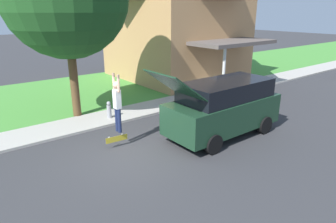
# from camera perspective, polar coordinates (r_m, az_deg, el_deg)

# --- Properties ---
(ground_plane) EXTENTS (120.00, 120.00, 0.00)m
(ground_plane) POSITION_cam_1_polar(r_m,az_deg,el_deg) (10.34, -7.31, -7.98)
(ground_plane) COLOR #333335
(lawn) EXTENTS (10.00, 80.00, 0.08)m
(lawn) POSITION_cam_1_polar(r_m,az_deg,el_deg) (19.75, -4.41, 5.29)
(lawn) COLOR #478E38
(lawn) RESTS_ON ground_plane
(sidewalk) EXTENTS (1.80, 80.00, 0.10)m
(sidewalk) POSITION_cam_1_polar(r_m,az_deg,el_deg) (16.38, 4.21, 2.50)
(sidewalk) COLOR #ADA89E
(sidewalk) RESTS_ON ground_plane
(house) EXTENTS (10.83, 7.92, 8.08)m
(house) POSITION_cam_1_polar(r_m,az_deg,el_deg) (21.44, 1.40, 17.88)
(house) COLOR tan
(house) RESTS_ON lawn
(suv_parked) EXTENTS (2.05, 5.36, 2.83)m
(suv_parked) POSITION_cam_1_polar(r_m,az_deg,el_deg) (11.52, 10.55, 0.91)
(suv_parked) COLOR #193823
(suv_parked) RESTS_ON ground_plane
(skateboarder) EXTENTS (0.41, 0.24, 2.06)m
(skateboarder) POSITION_cam_1_polar(r_m,az_deg,el_deg) (10.35, -9.66, 1.72)
(skateboarder) COLOR #192347
(skateboarder) RESTS_ON ground_plane
(skateboard) EXTENTS (0.15, 0.81, 0.24)m
(skateboard) POSITION_cam_1_polar(r_m,az_deg,el_deg) (10.75, -9.75, -5.13)
(skateboard) COLOR #A89323
(skateboard) RESTS_ON ground_plane
(fire_hydrant) EXTENTS (0.20, 0.20, 0.75)m
(fire_hydrant) POSITION_cam_1_polar(r_m,az_deg,el_deg) (13.40, -11.16, 0.30)
(fire_hydrant) COLOR #99999E
(fire_hydrant) RESTS_ON sidewalk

